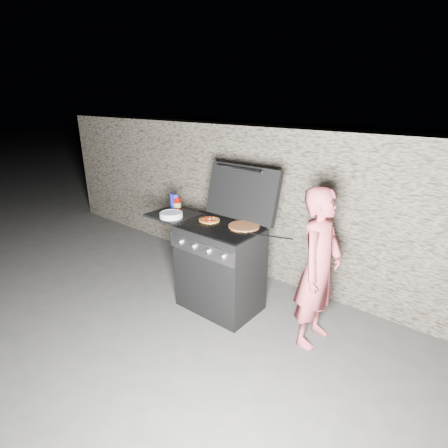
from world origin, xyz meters
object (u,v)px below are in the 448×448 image
Objects in this scene: gas_grill at (202,261)px; sauce_jar at (177,203)px; person at (319,269)px; pizza_topped at (209,220)px.

sauce_jar is at bearing 163.61° from gas_grill.
person is (1.25, 0.13, 0.27)m from gas_grill.
sauce_jar reaches higher than pizza_topped.
person is (1.19, 0.07, -0.20)m from pizza_topped.
pizza_topped is at bearing 47.27° from gas_grill.
sauce_jar is (-0.52, 0.15, 0.51)m from gas_grill.
pizza_topped is at bearing -9.16° from sauce_jar.
pizza_topped is at bearing 93.28° from person.
person reaches higher than gas_grill.
gas_grill is at bearing 95.87° from person.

